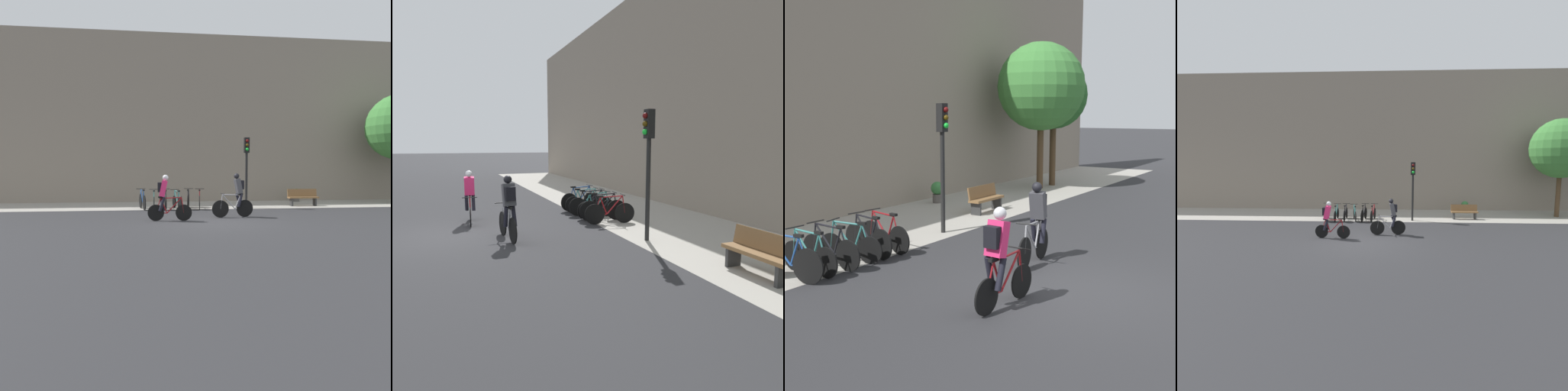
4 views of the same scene
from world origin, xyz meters
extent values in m
plane|color=#2B2B2D|center=(0.00, 0.00, 0.00)|extent=(200.00, 200.00, 0.00)
cube|color=#A39E93|center=(0.00, 6.75, 0.00)|extent=(44.00, 4.50, 0.01)
cylinder|color=black|center=(-1.00, 0.63, 0.31)|extent=(0.62, 0.08, 0.62)
cylinder|color=black|center=(-2.05, 0.70, 0.31)|extent=(0.62, 0.08, 0.62)
cylinder|color=maroon|center=(-1.36, 0.65, 0.59)|extent=(0.58, 0.08, 0.62)
cylinder|color=maroon|center=(-1.75, 0.68, 0.58)|extent=(0.27, 0.06, 0.58)
cylinder|color=maroon|center=(-1.47, 0.66, 0.88)|extent=(0.79, 0.10, 0.07)
cylinder|color=maroon|center=(-1.84, 0.69, 0.30)|extent=(0.43, 0.06, 0.05)
cylinder|color=maroon|center=(-1.96, 0.70, 0.59)|extent=(0.22, 0.05, 0.56)
cylinder|color=maroon|center=(-1.04, 0.63, 0.60)|extent=(0.12, 0.04, 0.59)
cylinder|color=black|center=(-1.08, 0.63, 0.93)|extent=(0.06, 0.46, 0.03)
cube|color=black|center=(-1.86, 0.69, 0.90)|extent=(0.21, 0.09, 0.06)
cube|color=#E52866|center=(-1.76, 0.68, 1.23)|extent=(0.34, 0.34, 0.63)
sphere|color=silver|center=(-1.68, 0.68, 1.64)|extent=(0.24, 0.24, 0.22)
cylinder|color=black|center=(-1.82, 0.58, 0.66)|extent=(0.28, 0.13, 0.56)
cylinder|color=black|center=(-1.81, 0.80, 0.66)|extent=(0.25, 0.13, 0.56)
cube|color=black|center=(-1.90, 0.69, 1.28)|extent=(0.16, 0.27, 0.36)
cylinder|color=black|center=(0.56, 1.40, 0.35)|extent=(0.70, 0.10, 0.70)
cylinder|color=black|center=(1.60, 1.50, 0.35)|extent=(0.70, 0.10, 0.70)
cylinder|color=#99999E|center=(0.91, 1.43, 0.63)|extent=(0.57, 0.10, 0.62)
cylinder|color=#99999E|center=(1.30, 1.47, 0.62)|extent=(0.27, 0.07, 0.58)
cylinder|color=#99999E|center=(1.03, 1.44, 0.92)|extent=(0.77, 0.12, 0.07)
cylinder|color=#99999E|center=(1.39, 1.48, 0.34)|extent=(0.42, 0.07, 0.05)
cylinder|color=#99999E|center=(1.50, 1.49, 0.63)|extent=(0.22, 0.05, 0.56)
cylinder|color=#99999E|center=(0.60, 1.40, 0.64)|extent=(0.12, 0.05, 0.59)
cylinder|color=black|center=(0.64, 1.41, 0.97)|extent=(0.07, 0.46, 0.03)
cube|color=black|center=(1.41, 1.48, 0.94)|extent=(0.21, 0.10, 0.06)
cube|color=#3D3D42|center=(1.31, 1.47, 1.27)|extent=(0.35, 0.35, 0.63)
sphere|color=black|center=(1.23, 1.46, 1.68)|extent=(0.24, 0.24, 0.22)
cylinder|color=black|center=(1.35, 1.59, 0.70)|extent=(0.28, 0.14, 0.56)
cylinder|color=black|center=(1.37, 1.37, 0.70)|extent=(0.25, 0.13, 0.56)
cube|color=black|center=(1.45, 1.49, 1.32)|extent=(0.16, 0.27, 0.36)
cylinder|color=black|center=(-2.53, 4.45, 0.36)|extent=(0.17, 0.71, 0.71)
cylinder|color=#1E478C|center=(-2.59, 4.74, 0.62)|extent=(0.09, 0.27, 0.58)
cylinder|color=#1E478C|center=(-2.57, 4.65, 0.35)|extent=(0.11, 0.41, 0.05)
cylinder|color=#1E478C|center=(-2.55, 4.54, 0.63)|extent=(0.07, 0.22, 0.56)
cube|color=black|center=(-2.57, 4.63, 0.95)|extent=(0.12, 0.21, 0.06)
cylinder|color=black|center=(-2.07, 5.45, 0.32)|extent=(0.04, 0.64, 0.64)
cylinder|color=black|center=(-2.07, 4.46, 0.32)|extent=(0.04, 0.64, 0.64)
cylinder|color=teal|center=(-2.07, 5.11, 0.60)|extent=(0.04, 0.54, 0.62)
cylinder|color=teal|center=(-2.07, 4.75, 0.59)|extent=(0.04, 0.25, 0.58)
cylinder|color=teal|center=(-2.07, 5.00, 0.89)|extent=(0.04, 0.73, 0.07)
cylinder|color=teal|center=(-2.07, 4.66, 0.31)|extent=(0.03, 0.40, 0.05)
cylinder|color=teal|center=(-2.07, 4.55, 0.60)|extent=(0.03, 0.21, 0.56)
cylinder|color=teal|center=(-2.07, 5.41, 0.61)|extent=(0.04, 0.11, 0.58)
cylinder|color=black|center=(-2.07, 5.37, 0.94)|extent=(0.46, 0.03, 0.03)
cube|color=black|center=(-2.07, 4.64, 0.91)|extent=(0.08, 0.20, 0.06)
cylinder|color=black|center=(-1.51, 5.47, 0.34)|extent=(0.04, 0.68, 0.68)
cylinder|color=black|center=(-1.51, 4.44, 0.34)|extent=(0.04, 0.68, 0.68)
cylinder|color=black|center=(-1.51, 5.12, 0.62)|extent=(0.04, 0.57, 0.62)
cylinder|color=black|center=(-1.51, 4.74, 0.61)|extent=(0.04, 0.27, 0.58)
cylinder|color=black|center=(-1.51, 5.01, 0.90)|extent=(0.04, 0.77, 0.07)
cylinder|color=black|center=(-1.51, 4.64, 0.33)|extent=(0.03, 0.42, 0.05)
cylinder|color=black|center=(-1.51, 4.53, 0.61)|extent=(0.03, 0.22, 0.56)
cylinder|color=black|center=(-1.51, 5.43, 0.63)|extent=(0.04, 0.12, 0.59)
cylinder|color=black|center=(-1.51, 5.39, 0.96)|extent=(0.46, 0.03, 0.03)
cube|color=black|center=(-1.51, 4.62, 0.93)|extent=(0.08, 0.20, 0.06)
cylinder|color=black|center=(-1.04, 5.45, 0.31)|extent=(0.16, 0.61, 0.61)
cylinder|color=black|center=(-0.84, 4.46, 0.31)|extent=(0.16, 0.61, 0.61)
cylinder|color=teal|center=(-0.98, 5.11, 0.59)|extent=(0.15, 0.55, 0.62)
cylinder|color=teal|center=(-0.90, 4.75, 0.57)|extent=(0.09, 0.26, 0.58)
cylinder|color=teal|center=(-0.95, 5.00, 0.87)|extent=(0.19, 0.74, 0.07)
cylinder|color=teal|center=(-0.88, 4.66, 0.30)|extent=(0.11, 0.40, 0.05)
cylinder|color=teal|center=(-0.86, 4.55, 0.58)|extent=(0.07, 0.21, 0.56)
cylinder|color=teal|center=(-1.04, 5.41, 0.60)|extent=(0.06, 0.12, 0.58)
cylinder|color=black|center=(-1.03, 5.37, 0.93)|extent=(0.46, 0.12, 0.03)
cube|color=black|center=(-0.88, 4.64, 0.90)|extent=(0.12, 0.21, 0.06)
cylinder|color=black|center=(-0.32, 5.43, 0.35)|extent=(0.13, 0.70, 0.70)
cylinder|color=black|center=(-0.45, 4.48, 0.35)|extent=(0.13, 0.70, 0.70)
cylinder|color=black|center=(-0.36, 5.11, 0.63)|extent=(0.11, 0.53, 0.62)
cylinder|color=black|center=(-0.41, 4.75, 0.62)|extent=(0.07, 0.25, 0.58)
cylinder|color=black|center=(-0.38, 5.00, 0.92)|extent=(0.14, 0.71, 0.07)
cylinder|color=black|center=(-0.42, 4.67, 0.34)|extent=(0.09, 0.39, 0.05)
cylinder|color=black|center=(-0.44, 4.56, 0.63)|extent=(0.06, 0.21, 0.56)
cylinder|color=black|center=(-0.32, 5.39, 0.64)|extent=(0.05, 0.12, 0.58)
cylinder|color=black|center=(-0.33, 5.36, 0.97)|extent=(0.46, 0.09, 0.03)
cube|color=black|center=(-0.43, 4.65, 0.94)|extent=(0.11, 0.21, 0.06)
cylinder|color=black|center=(0.25, 5.47, 0.34)|extent=(0.13, 0.68, 0.68)
cylinder|color=black|center=(0.11, 4.44, 0.34)|extent=(0.13, 0.68, 0.68)
cylinder|color=maroon|center=(0.20, 5.12, 0.62)|extent=(0.12, 0.57, 0.62)
cylinder|color=maroon|center=(0.15, 4.74, 0.61)|extent=(0.08, 0.27, 0.58)
cylinder|color=maroon|center=(0.19, 5.00, 0.90)|extent=(0.14, 0.77, 0.07)
cylinder|color=maroon|center=(0.14, 4.65, 0.33)|extent=(0.09, 0.42, 0.05)
cylinder|color=maroon|center=(0.12, 4.53, 0.61)|extent=(0.06, 0.22, 0.56)
cylinder|color=maroon|center=(0.24, 5.43, 0.63)|extent=(0.05, 0.12, 0.59)
cylinder|color=black|center=(0.24, 5.38, 0.96)|extent=(0.46, 0.09, 0.03)
cube|color=black|center=(0.13, 4.63, 0.93)|extent=(0.11, 0.21, 0.06)
cylinder|color=black|center=(2.56, 4.98, 1.76)|extent=(0.12, 0.12, 3.52)
cube|color=black|center=(2.56, 4.98, 3.14)|extent=(0.26, 0.20, 0.76)
sphere|color=#590C0C|center=(2.56, 4.86, 3.35)|extent=(0.15, 0.15, 0.15)
sphere|color=#4C380A|center=(2.56, 4.86, 3.14)|extent=(0.15, 0.15, 0.15)
sphere|color=green|center=(2.56, 4.86, 2.94)|extent=(0.15, 0.15, 0.15)
cube|color=brown|center=(5.82, 5.60, 0.45)|extent=(1.62, 0.40, 0.08)
cube|color=brown|center=(5.82, 5.78, 0.69)|extent=(1.62, 0.12, 0.40)
cube|color=#2D2D2D|center=(5.17, 5.60, 0.23)|extent=(0.08, 0.36, 0.45)
cube|color=#2D2D2D|center=(6.46, 5.60, 0.23)|extent=(0.08, 0.36, 0.45)
cylinder|color=#4C3823|center=(11.96, 6.70, 1.58)|extent=(0.28, 0.28, 3.15)
sphere|color=#3D7F38|center=(11.96, 6.70, 4.37)|extent=(3.74, 3.74, 3.74)
cylinder|color=#4C3823|center=(13.15, 6.66, 1.53)|extent=(0.28, 0.28, 3.07)
sphere|color=#286028|center=(13.15, 6.66, 4.04)|extent=(2.99, 2.99, 2.99)
cylinder|color=#56514C|center=(6.46, 8.12, 0.16)|extent=(0.36, 0.36, 0.32)
sphere|color=#387A3D|center=(6.46, 8.12, 0.54)|extent=(0.48, 0.48, 0.48)
camera|label=1|loc=(-2.29, -13.69, 1.99)|focal=35.00mm
camera|label=2|loc=(11.44, -0.22, 2.63)|focal=35.00mm
camera|label=3|loc=(-9.27, -3.78, 3.29)|focal=50.00mm
camera|label=4|loc=(1.08, -13.26, 3.73)|focal=28.00mm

